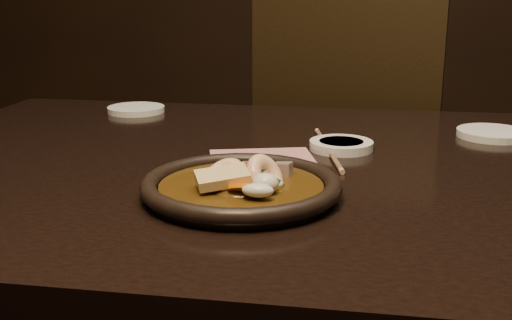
# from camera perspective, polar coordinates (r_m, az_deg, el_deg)

# --- Properties ---
(table) EXTENTS (1.60, 0.90, 0.75)m
(table) POSITION_cam_1_polar(r_m,az_deg,el_deg) (1.00, 10.55, -4.74)
(table) COLOR black
(table) RESTS_ON floor
(chair) EXTENTS (0.54, 0.54, 0.98)m
(chair) POSITION_cam_1_polar(r_m,az_deg,el_deg) (1.69, 8.53, -1.20)
(chair) COLOR black
(chair) RESTS_ON floor
(plate) EXTENTS (0.26, 0.26, 0.03)m
(plate) POSITION_cam_1_polar(r_m,az_deg,el_deg) (0.82, -1.33, -2.44)
(plate) COLOR black
(plate) RESTS_ON table
(stirfry) EXTENTS (0.12, 0.13, 0.06)m
(stirfry) POSITION_cam_1_polar(r_m,az_deg,el_deg) (0.81, -1.18, -2.08)
(stirfry) COLOR #38230A
(stirfry) RESTS_ON plate
(soy_dish) EXTENTS (0.10, 0.10, 0.01)m
(soy_dish) POSITION_cam_1_polar(r_m,az_deg,el_deg) (1.06, 7.58, 1.31)
(soy_dish) COLOR white
(soy_dish) RESTS_ON table
(saucer_left) EXTENTS (0.12, 0.12, 0.01)m
(saucer_left) POSITION_cam_1_polar(r_m,az_deg,el_deg) (1.38, -10.61, 4.45)
(saucer_left) COLOR white
(saucer_left) RESTS_ON table
(saucer_right) EXTENTS (0.12, 0.12, 0.01)m
(saucer_right) POSITION_cam_1_polar(r_m,az_deg,el_deg) (1.21, 20.29, 2.22)
(saucer_right) COLOR white
(saucer_right) RESTS_ON table
(chopsticks) EXTENTS (0.06, 0.27, 0.01)m
(chopsticks) POSITION_cam_1_polar(r_m,az_deg,el_deg) (1.05, 6.43, 1.00)
(chopsticks) COLOR tan
(chopsticks) RESTS_ON table
(napkin) EXTENTS (0.19, 0.19, 0.00)m
(napkin) POSITION_cam_1_polar(r_m,az_deg,el_deg) (0.97, 0.69, -0.24)
(napkin) COLOR #B06D6C
(napkin) RESTS_ON table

